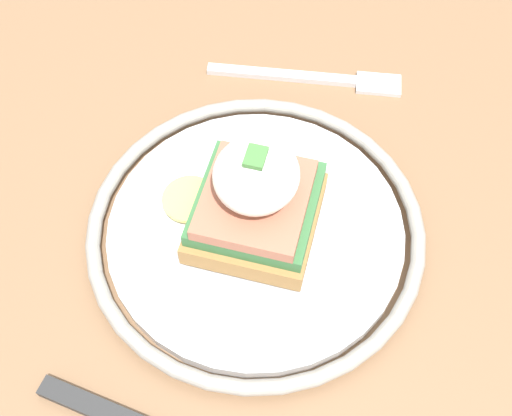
% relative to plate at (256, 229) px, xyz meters
% --- Properties ---
extents(dining_table, '(1.08, 0.65, 0.77)m').
position_rel_plate_xyz_m(dining_table, '(-0.03, -0.00, -0.14)').
color(dining_table, '#846042').
rests_on(dining_table, ground_plane).
extents(plate, '(0.23, 0.23, 0.02)m').
position_rel_plate_xyz_m(plate, '(0.00, 0.00, 0.00)').
color(plate, silver).
rests_on(plate, dining_table).
extents(sandwich, '(0.08, 0.11, 0.08)m').
position_rel_plate_xyz_m(sandwich, '(-0.00, 0.00, 0.04)').
color(sandwich, '#9E703D').
rests_on(sandwich, plate).
extents(fork, '(0.04, 0.16, 0.00)m').
position_rel_plate_xyz_m(fork, '(-0.15, 0.01, -0.01)').
color(fork, silver).
rests_on(fork, dining_table).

